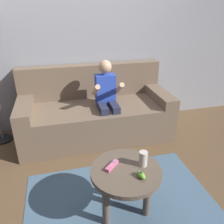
# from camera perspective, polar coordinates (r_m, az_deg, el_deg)

# --- Properties ---
(ground_plane) EXTENTS (10.37, 10.37, 0.00)m
(ground_plane) POSITION_cam_1_polar(r_m,az_deg,el_deg) (2.27, -2.73, -18.92)
(ground_plane) COLOR brown
(wall_back) EXTENTS (5.18, 0.05, 2.50)m
(wall_back) POSITION_cam_1_polar(r_m,az_deg,el_deg) (3.06, -9.04, 18.91)
(wall_back) COLOR #999EA8
(wall_back) RESTS_ON ground
(couch) EXTENTS (1.86, 0.80, 0.87)m
(couch) POSITION_cam_1_polar(r_m,az_deg,el_deg) (2.96, -4.15, -0.29)
(couch) COLOR #75604C
(couch) RESTS_ON ground
(person_seated_on_couch) EXTENTS (0.33, 0.40, 1.00)m
(person_seated_on_couch) POSITION_cam_1_polar(r_m,az_deg,el_deg) (2.71, -1.23, 3.58)
(person_seated_on_couch) COLOR #282D47
(person_seated_on_couch) RESTS_ON ground
(coffee_table) EXTENTS (0.54, 0.54, 0.46)m
(coffee_table) POSITION_cam_1_polar(r_m,az_deg,el_deg) (1.84, 3.36, -16.11)
(coffee_table) COLOR brown
(coffee_table) RESTS_ON ground
(area_rug) EXTENTS (1.63, 1.33, 0.01)m
(area_rug) POSITION_cam_1_polar(r_m,az_deg,el_deg) (2.09, 3.14, -23.71)
(area_rug) COLOR slate
(area_rug) RESTS_ON ground
(game_remote_pink_near_edge) EXTENTS (0.13, 0.12, 0.03)m
(game_remote_pink_near_edge) POSITION_cam_1_polar(r_m,az_deg,el_deg) (1.79, -0.01, -13.21)
(game_remote_pink_near_edge) COLOR pink
(game_remote_pink_near_edge) RESTS_ON coffee_table
(nunchuk_lime) EXTENTS (0.06, 0.10, 0.05)m
(nunchuk_lime) POSITION_cam_1_polar(r_m,az_deg,el_deg) (1.71, 7.26, -15.27)
(nunchuk_lime) COLOR #72C638
(nunchuk_lime) RESTS_ON coffee_table
(soda_can) EXTENTS (0.07, 0.07, 0.12)m
(soda_can) POSITION_cam_1_polar(r_m,az_deg,el_deg) (1.79, 7.75, -11.44)
(soda_can) COLOR silver
(soda_can) RESTS_ON coffee_table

